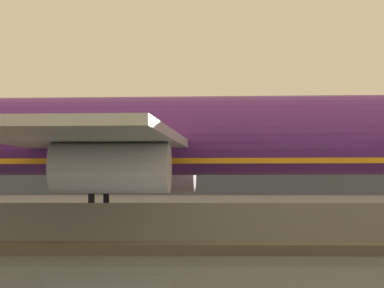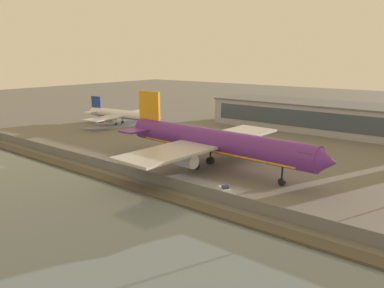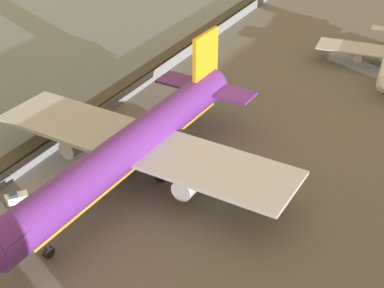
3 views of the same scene
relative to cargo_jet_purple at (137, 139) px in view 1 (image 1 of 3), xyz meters
The scene contains 4 objects.
ground_plane 11.29m from the cargo_jet_purple, behind, with size 500.00×500.00×0.00m, color #66635E.
cargo_jet_purple is the anchor object (origin of this frame).
baggage_tug 18.34m from the cargo_jet_purple, 46.00° to the right, with size 3.50×3.24×1.80m.
terminal_building 63.15m from the cargo_jet_purple, 87.50° to the left, with size 78.67×21.43×10.18m.
Camera 1 is at (15.19, -63.84, 3.07)m, focal length 85.00 mm.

